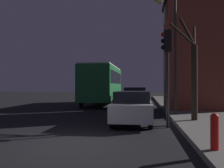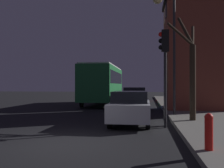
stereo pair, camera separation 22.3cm
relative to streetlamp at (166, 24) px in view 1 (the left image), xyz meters
The scene contains 10 objects.
ground_plane 9.26m from the streetlamp, 117.87° to the right, with size 120.00×120.00×0.00m, color black.
brick_building 4.71m from the streetlamp, 59.40° to the left, with size 4.24×4.00×7.60m.
streetlamp is the anchor object (origin of this frame).
traffic_light 4.04m from the streetlamp, 94.87° to the right, with size 0.43×0.24×4.07m.
bare_tree 3.59m from the streetlamp, 64.20° to the right, with size 1.50×1.79×4.85m.
bus 10.32m from the streetlamp, 120.05° to the left, with size 2.59×9.32×3.48m.
car_near_lane 5.30m from the streetlamp, 125.58° to the right, with size 1.73×4.32×1.49m.
car_mid_lane 6.42m from the streetlamp, 112.72° to the left, with size 1.70×3.90×1.62m.
car_far_lane 15.14m from the streetlamp, 97.90° to the left, with size 1.72×4.28×1.34m.
fire_hydrant 8.78m from the streetlamp, 86.39° to the right, with size 0.21×0.21×0.91m.
Camera 1 is at (2.32, -7.13, 1.76)m, focal length 40.00 mm.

